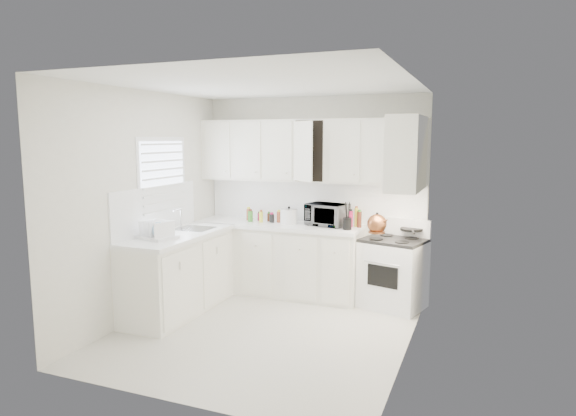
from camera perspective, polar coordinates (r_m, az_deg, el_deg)
The scene contains 35 objects.
floor at distance 5.56m, azimuth -2.74°, elevation -13.82°, with size 3.20×3.20×0.00m, color silver.
ceiling at distance 5.19m, azimuth -2.93°, elevation 13.90°, with size 3.20×3.20×0.00m, color white.
wall_back at distance 6.69m, azimuth 2.84°, elevation 1.42°, with size 3.00×3.00×0.00m, color white.
wall_front at distance 3.84m, azimuth -12.77°, elevation -3.70°, with size 3.00×3.00×0.00m, color white.
wall_left at distance 5.99m, azimuth -16.01°, elevation 0.34°, with size 3.20×3.20×0.00m, color white.
wall_right at distance 4.80m, azimuth 13.70°, elevation -1.40°, with size 3.20×3.20×0.00m, color white.
window_blinds at distance 6.23m, azimuth -13.99°, elevation 3.01°, with size 0.06×0.96×1.06m, color white, non-canonical shape.
lower_cabinets_back at distance 6.71m, azimuth -1.22°, elevation -5.95°, with size 2.22×0.60×0.90m, color white, non-canonical shape.
lower_cabinets_left at distance 6.14m, azimuth -12.32°, elevation -7.44°, with size 0.60×1.60×0.90m, color white, non-canonical shape.
countertop_back at distance 6.60m, azimuth -1.26°, elevation -1.96°, with size 2.24×0.64×0.05m, color white.
countertop_left at distance 6.03m, azimuth -12.38°, elevation -3.09°, with size 0.64×1.62×0.05m, color white.
backsplash_back at distance 6.69m, azimuth 2.81°, elevation 0.77°, with size 2.98×0.02×0.55m, color white.
backsplash_left at distance 6.15m, azimuth -14.78°, elevation -0.12°, with size 0.02×1.60×0.55m, color white.
upper_cabinets_back at distance 6.52m, azimuth 2.38°, elevation 3.01°, with size 3.00×0.33×0.80m, color white, non-canonical shape.
upper_cabinets_right at distance 5.60m, azimuth 13.27°, elevation 1.99°, with size 0.33×0.90×0.80m, color white, non-canonical shape.
sink at distance 6.29m, azimuth -10.64°, elevation -1.25°, with size 0.42×0.38×0.30m, color gray, non-canonical shape.
stove at distance 6.25m, azimuth 11.90°, elevation -6.24°, with size 0.71×0.58×1.09m, color white, non-canonical shape.
tea_kettle at distance 6.02m, azimuth 10.10°, elevation -1.62°, with size 0.29×0.24×0.27m, color brown, non-canonical shape.
frying_pan at distance 6.29m, azimuth 13.88°, elevation -2.30°, with size 0.27×0.46×0.04m, color black, non-canonical shape.
microwave at distance 6.43m, azimuth 4.47°, elevation -0.48°, with size 0.51×0.28×0.34m, color gray.
rice_cooker at distance 6.55m, azimuth 0.11°, elevation -0.80°, with size 0.23×0.23×0.23m, color white, non-canonical shape.
paper_towel at distance 6.63m, azimuth 3.01°, elevation -0.52°, with size 0.12×0.12×0.27m, color white.
utensil_crock at distance 6.15m, azimuth 6.78°, elevation -0.84°, with size 0.12×0.12×0.35m, color black, non-canonical shape.
dish_rack at distance 5.78m, azimuth -14.76°, elevation -2.24°, with size 0.42×0.31×0.23m, color white, non-canonical shape.
spice_left_0 at distance 6.89m, azimuth -4.37°, elevation -0.80°, with size 0.06×0.06×0.13m, color #9B4B2A.
spice_left_1 at distance 6.78m, azimuth -4.14°, elevation -0.94°, with size 0.06×0.06×0.13m, color #3A832B.
spice_left_2 at distance 6.82m, azimuth -3.24°, elevation -0.87°, with size 0.06×0.06×0.13m, color #C91A53.
spice_left_3 at distance 6.71m, azimuth -2.98°, elevation -1.02°, with size 0.06×0.06×0.13m, color yellow.
spice_left_4 at distance 6.76m, azimuth -2.09°, elevation -0.95°, with size 0.06×0.06×0.13m, color #532617.
spice_left_5 at distance 6.65m, azimuth -1.81°, elevation -1.09°, with size 0.06×0.06×0.13m, color black.
spice_left_6 at distance 6.71m, azimuth -0.91°, elevation -1.02°, with size 0.06×0.06×0.13m, color #9B4B2A.
spice_left_7 at distance 6.60m, azimuth -0.61°, elevation -1.17°, with size 0.06×0.06×0.13m, color #3A832B.
sauce_right_0 at distance 6.43m, azimuth 7.32°, elevation -1.20°, with size 0.06×0.06×0.19m, color #C91A53.
sauce_right_1 at distance 6.36m, azimuth 7.66°, elevation -1.31°, with size 0.06×0.06×0.19m, color yellow.
sauce_right_2 at distance 6.41m, azimuth 8.27°, elevation -1.25°, with size 0.06×0.06×0.19m, color #532617.
Camera 1 is at (2.14, -4.70, 2.06)m, focal length 31.22 mm.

